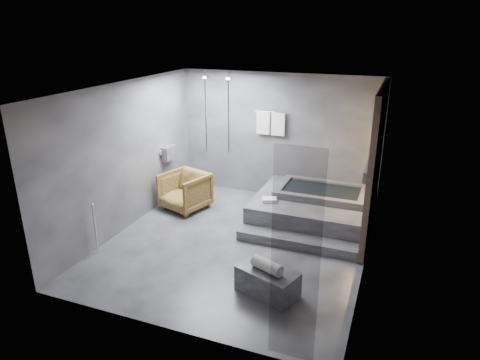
% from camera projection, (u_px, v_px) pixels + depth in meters
% --- Properties ---
extents(room, '(5.00, 5.04, 2.82)m').
position_uv_depth(room, '(263.00, 151.00, 7.30)').
color(room, '#303032').
rests_on(room, ground).
extents(tub_deck, '(2.20, 2.00, 0.50)m').
position_uv_depth(tub_deck, '(311.00, 209.00, 8.65)').
color(tub_deck, '#353538').
rests_on(tub_deck, ground).
extents(tub_step, '(2.20, 0.36, 0.18)m').
position_uv_depth(tub_step, '(297.00, 242.00, 7.67)').
color(tub_step, '#353538').
rests_on(tub_step, ground).
extents(concrete_bench, '(1.00, 0.76, 0.40)m').
position_uv_depth(concrete_bench, '(267.00, 281.00, 6.30)').
color(concrete_bench, '#303032').
rests_on(concrete_bench, ground).
extents(driftwood_chair, '(1.09, 1.11, 0.81)m').
position_uv_depth(driftwood_chair, '(185.00, 191.00, 9.14)').
color(driftwood_chair, '#493212').
rests_on(driftwood_chair, ground).
extents(rolled_towel, '(0.52, 0.35, 0.18)m').
position_uv_depth(rolled_towel, '(267.00, 266.00, 6.18)').
color(rolled_towel, silver).
rests_on(rolled_towel, concrete_bench).
extents(deck_towel, '(0.33, 0.28, 0.07)m').
position_uv_depth(deck_towel, '(269.00, 200.00, 8.34)').
color(deck_towel, white).
rests_on(deck_towel, tub_deck).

